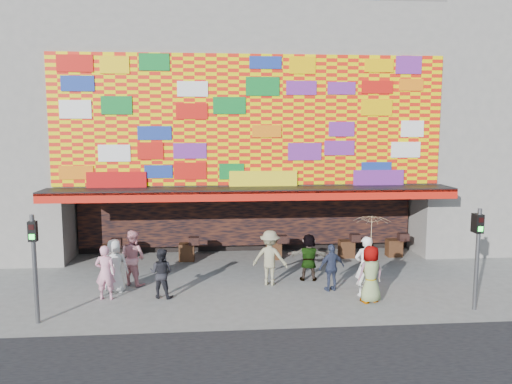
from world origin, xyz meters
TOP-DOWN VIEW (x-y plane):
  - ground at (0.00, 0.00)m, footprint 90.00×90.00m
  - shop_building at (0.00, 8.18)m, footprint 15.20×9.40m
  - signal_left at (-6.20, -1.50)m, footprint 0.22×0.20m
  - signal_right at (6.20, -1.50)m, footprint 0.22×0.20m
  - ped_a at (-4.60, 0.95)m, footprint 0.90×0.63m
  - ped_b at (-4.75, 0.28)m, footprint 0.64×0.43m
  - ped_c at (-3.04, 0.31)m, footprint 0.90×0.79m
  - ped_d at (0.48, 1.31)m, footprint 1.36×1.04m
  - ped_e at (2.41, 0.52)m, footprint 0.97×0.61m
  - ped_f at (1.88, 1.69)m, footprint 1.58×0.72m
  - ped_g at (3.33, -0.64)m, footprint 0.98×0.78m
  - ped_h at (3.35, -0.05)m, footprint 0.74×0.53m
  - ped_i at (-4.13, 1.67)m, footprint 1.15×1.09m
  - parasol at (3.33, -0.64)m, footprint 1.21×1.23m

SIDE VIEW (x-z plane):
  - ground at x=0.00m, z-range 0.00..0.00m
  - ped_e at x=2.41m, z-range 0.00..1.54m
  - ped_c at x=-3.04m, z-range 0.00..1.57m
  - ped_f at x=1.88m, z-range 0.00..1.64m
  - ped_b at x=-4.75m, z-range 0.00..1.71m
  - ped_a at x=-4.60m, z-range 0.00..1.74m
  - ped_g at x=3.33m, z-range 0.00..1.75m
  - ped_d at x=0.48m, z-range 0.00..1.86m
  - ped_i at x=-4.13m, z-range 0.00..1.88m
  - ped_h at x=3.35m, z-range 0.00..1.91m
  - signal_left at x=-6.20m, z-range 0.36..3.36m
  - signal_right at x=6.20m, z-range 0.36..3.36m
  - parasol at x=3.33m, z-range 1.22..3.17m
  - shop_building at x=0.00m, z-range 0.23..10.23m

